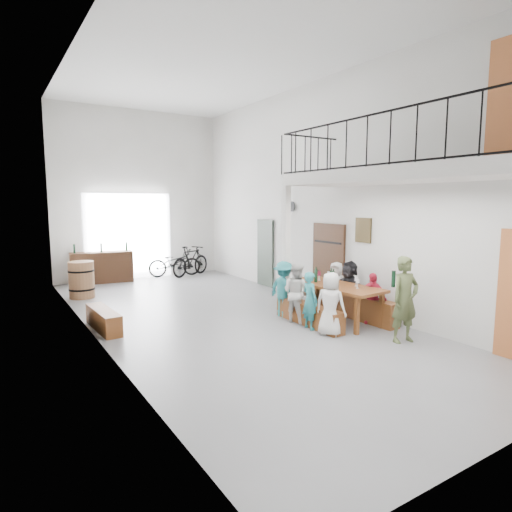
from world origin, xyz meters
TOP-DOWN VIEW (x-y plane):
  - floor at (0.00, 0.00)m, footprint 12.00×12.00m
  - room_walls at (0.00, 0.00)m, footprint 12.00×12.00m
  - gateway_portal at (-0.40, 5.94)m, footprint 2.80×0.08m
  - right_wall_decor at (2.70, -1.87)m, footprint 0.07×8.28m
  - balcony at (1.98, -3.13)m, footprint 1.52×5.62m
  - tasting_table at (1.82, -1.51)m, footprint 1.03×2.20m
  - bench_inner at (1.17, -1.43)m, footprint 0.34×1.90m
  - bench_wall at (2.36, -1.52)m, footprint 0.33×2.27m
  - tableware at (1.82, -1.28)m, footprint 0.49×1.31m
  - side_bench at (-2.50, 0.46)m, footprint 0.39×1.47m
  - oak_barrel at (-2.31, 3.73)m, footprint 0.66×0.66m
  - serving_counter at (-1.36, 5.65)m, footprint 1.89×0.73m
  - counter_bottles at (-1.36, 5.64)m, footprint 1.60×0.18m
  - guest_left_a at (1.06, -2.21)m, footprint 0.60×0.70m
  - guest_left_b at (1.00, -1.67)m, footprint 0.31×0.45m
  - guest_left_c at (1.08, -1.13)m, footprint 0.63×0.72m
  - guest_left_d at (1.12, -0.63)m, footprint 0.55×0.84m
  - guest_right_a at (2.33, -2.08)m, footprint 0.44×0.68m
  - guest_right_b at (2.36, -1.37)m, footprint 0.54×1.19m
  - guest_right_c at (2.42, -0.89)m, footprint 0.57×0.66m
  - host_standing at (1.94, -3.20)m, footprint 0.62×0.45m
  - potted_plant at (2.45, 0.57)m, footprint 0.49×0.46m
  - bicycle_near at (1.01, 5.55)m, footprint 1.85×0.88m
  - bicycle_far at (1.50, 5.33)m, footprint 1.78×1.16m

SIDE VIEW (x-z plane):
  - floor at x=0.00m, z-range 0.00..0.00m
  - side_bench at x=-2.50m, z-range 0.00..0.41m
  - bench_inner at x=1.17m, z-range 0.00..0.43m
  - potted_plant at x=2.45m, z-range 0.00..0.45m
  - bench_wall at x=2.36m, z-range 0.00..0.52m
  - bicycle_near at x=1.01m, z-range 0.00..0.94m
  - oak_barrel at x=-2.31m, z-range 0.00..0.97m
  - serving_counter at x=-1.36m, z-range 0.00..0.97m
  - bicycle_far at x=1.50m, z-range 0.00..1.04m
  - guest_right_a at x=2.33m, z-range 0.00..1.07m
  - guest_right_c at x=2.42m, z-range 0.00..1.15m
  - guest_left_b at x=1.00m, z-range 0.00..1.16m
  - guest_left_a at x=1.06m, z-range 0.00..1.22m
  - guest_left_d at x=1.12m, z-range 0.00..1.23m
  - guest_right_b at x=2.36m, z-range 0.00..1.24m
  - guest_left_c at x=1.08m, z-range 0.00..1.26m
  - tasting_table at x=1.82m, z-range 0.31..1.10m
  - host_standing at x=1.94m, z-range 0.00..1.56m
  - tableware at x=1.82m, z-range 0.74..1.09m
  - counter_bottles at x=-1.36m, z-range 0.97..1.25m
  - gateway_portal at x=-0.40m, z-range 0.00..2.80m
  - right_wall_decor at x=2.70m, z-range -0.80..4.28m
  - balcony at x=1.98m, z-range 0.97..4.96m
  - room_walls at x=0.00m, z-range -2.45..9.55m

